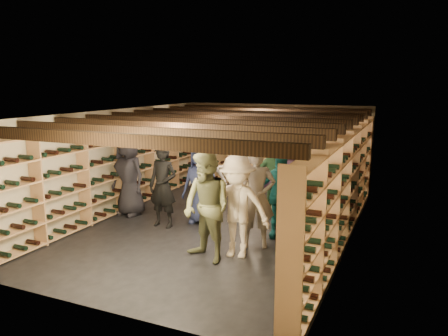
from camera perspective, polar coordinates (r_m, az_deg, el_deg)
name	(u,v)px	position (r m, az deg, el deg)	size (l,w,h in m)	color
ground	(219,223)	(9.58, -0.63, -7.26)	(8.00, 8.00, 0.00)	black
walls	(219,170)	(9.28, -0.64, -0.21)	(5.52, 8.02, 2.40)	#C2B697
ceiling	(219,113)	(9.12, -0.66, 7.21)	(5.50, 8.00, 0.01)	beige
ceiling_joists	(219,120)	(9.13, -0.66, 6.33)	(5.40, 7.12, 0.18)	black
wine_rack_left	(120,166)	(10.60, -13.40, 0.24)	(0.32, 7.50, 2.15)	tan
wine_rack_right	(342,187)	(8.59, 15.18, -2.37)	(0.32, 7.50, 2.15)	tan
wine_rack_back	(273,150)	(12.83, 6.44, 2.33)	(4.70, 0.30, 2.15)	tan
crate_stack_left	(248,190)	(11.46, 3.18, -2.86)	(0.57, 0.45, 0.51)	tan
crate_stack_right	(283,199)	(10.31, 7.69, -4.05)	(0.56, 0.44, 0.68)	tan
crate_loose	(294,198)	(11.46, 9.17, -3.87)	(0.50, 0.33, 0.17)	tan
person_0	(129,176)	(10.23, -12.34, -0.98)	(0.90, 0.59, 1.84)	black
person_1	(163,186)	(9.27, -7.99, -2.37)	(0.64, 0.42, 1.75)	black
person_2	(207,207)	(7.40, -2.24, -5.14)	(0.92, 0.72, 1.90)	brown
person_3	(237,207)	(7.60, 1.70, -5.07)	(1.17, 0.67, 1.81)	beige
person_4	(279,195)	(8.63, 7.26, -3.53)	(1.00, 0.42, 1.70)	#196E6F
person_6	(201,184)	(9.45, -3.02, -2.13)	(0.84, 0.54, 1.71)	#21284C
person_7	(257,198)	(8.06, 4.29, -3.88)	(0.69, 0.45, 1.88)	gray
person_8	(321,202)	(8.70, 12.49, -4.30)	(0.73, 0.57, 1.50)	#4F2E19
person_9	(208,175)	(10.89, -2.12, -0.94)	(0.96, 0.55, 1.49)	#AFA89F
person_10	(274,179)	(9.89, 6.57, -1.50)	(1.02, 0.43, 1.75)	#234524
person_11	(287,191)	(9.21, 8.27, -2.99)	(1.48, 0.47, 1.59)	#7F5589
person_12	(333,178)	(9.93, 14.07, -1.31)	(0.92, 0.60, 1.88)	#2E2E32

